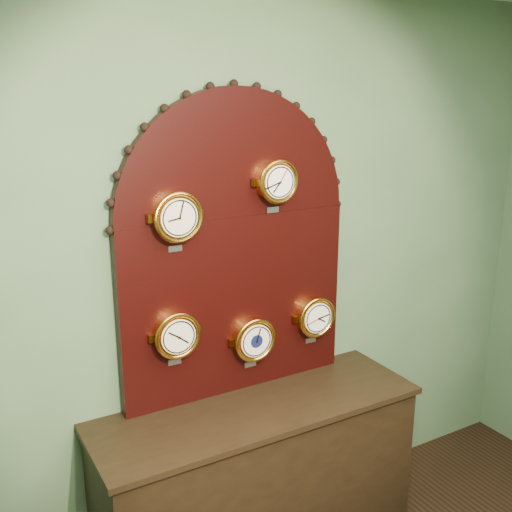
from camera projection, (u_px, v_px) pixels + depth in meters
wall_back at (231, 279)px, 3.00m from camera, size 4.00×0.00×4.00m
shop_counter at (258, 481)px, 3.04m from camera, size 1.60×0.50×0.80m
display_board at (235, 237)px, 2.90m from camera, size 1.26×0.06×1.53m
roman_clock at (177, 217)px, 2.65m from camera, size 0.23×0.08×0.28m
arabic_clock at (276, 181)px, 2.86m from camera, size 0.21×0.08×0.26m
hygrometer at (176, 335)px, 2.78m from camera, size 0.23×0.08×0.28m
barometer at (253, 339)px, 3.01m from camera, size 0.23×0.08×0.28m
tide_clock at (315, 316)px, 3.18m from camera, size 0.22×0.08×0.27m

